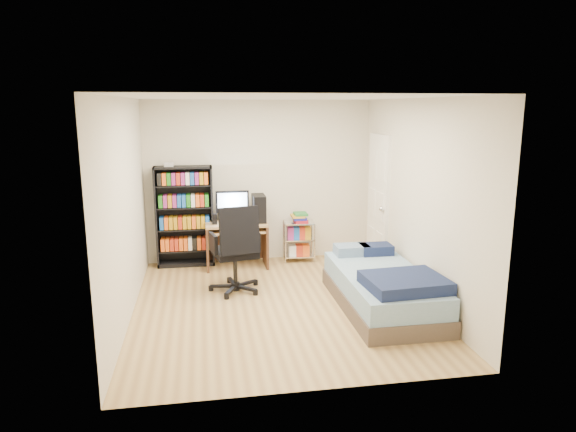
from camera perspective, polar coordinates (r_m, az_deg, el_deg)
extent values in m
cube|color=tan|center=(6.45, -1.06, -9.94)|extent=(3.50, 4.00, 0.04)
cube|color=silver|center=(5.98, -1.16, 13.24)|extent=(3.50, 4.00, 0.04)
cube|color=beige|center=(8.07, -3.23, 3.88)|extent=(3.50, 0.04, 2.50)
cube|color=beige|center=(4.16, 3.03, -4.00)|extent=(3.50, 0.04, 2.50)
cube|color=beige|center=(6.09, -17.81, 0.62)|extent=(0.04, 4.00, 2.50)
cube|color=beige|center=(6.58, 14.32, 1.65)|extent=(0.04, 4.00, 2.50)
cube|color=black|center=(7.93, -11.41, -0.05)|extent=(0.86, 0.29, 1.53)
cube|color=black|center=(8.06, -11.25, -3.71)|extent=(0.80, 0.27, 0.02)
cube|color=red|center=(8.02, -11.29, -2.97)|extent=(0.74, 0.23, 0.18)
cube|color=black|center=(7.97, -11.35, -1.40)|extent=(0.80, 0.27, 0.02)
cube|color=blue|center=(7.94, -11.39, -0.64)|extent=(0.74, 0.23, 0.18)
cube|color=black|center=(7.90, -11.45, 0.96)|extent=(0.80, 0.27, 0.02)
cube|color=#BF8A16|center=(7.87, -11.49, 1.73)|extent=(0.74, 0.23, 0.18)
cube|color=black|center=(7.85, -11.55, 3.36)|extent=(0.80, 0.27, 0.02)
cube|color=#1F791A|center=(7.82, -11.59, 4.14)|extent=(0.74, 0.23, 0.18)
cube|color=silver|center=(7.81, -13.06, 5.61)|extent=(0.13, 0.12, 0.06)
cube|color=tan|center=(7.74, -5.77, -0.88)|extent=(0.92, 0.51, 0.04)
cube|color=#36281D|center=(7.81, -8.95, -3.46)|extent=(0.04, 0.51, 0.65)
cube|color=#36281D|center=(7.87, -2.50, -3.21)|extent=(0.04, 0.51, 0.65)
cube|color=#36281D|center=(8.05, -5.83, -2.77)|extent=(0.88, 0.03, 0.60)
cube|color=tan|center=(7.69, -5.71, -1.66)|extent=(0.83, 0.41, 0.02)
cube|color=black|center=(7.67, -5.71, -1.53)|extent=(0.40, 0.14, 0.02)
cube|color=black|center=(7.77, -6.21, 1.59)|extent=(0.50, 0.05, 0.33)
cube|color=#CCDFFF|center=(7.75, -6.19, 1.55)|extent=(0.44, 0.01, 0.28)
cube|color=black|center=(7.77, -3.25, 0.88)|extent=(0.18, 0.39, 0.40)
cube|color=black|center=(7.66, -8.16, -0.33)|extent=(0.07, 0.07, 0.16)
cube|color=black|center=(7.64, -4.57, -0.28)|extent=(0.07, 0.07, 0.16)
cylinder|color=black|center=(6.85, -5.88, -5.88)|extent=(0.05, 0.05, 0.41)
cube|color=black|center=(6.78, -5.93, -4.04)|extent=(0.62, 0.62, 0.09)
cube|color=black|center=(6.47, -5.43, -1.63)|extent=(0.52, 0.26, 0.60)
cube|color=black|center=(6.67, -8.31, -3.01)|extent=(0.11, 0.33, 0.24)
cube|color=black|center=(6.82, -3.65, -2.58)|extent=(0.11, 0.33, 0.24)
cylinder|color=silver|center=(7.92, -0.29, -3.16)|extent=(0.02, 0.02, 0.63)
cylinder|color=silver|center=(7.98, 3.00, -3.08)|extent=(0.02, 0.02, 0.63)
cylinder|color=silver|center=(8.24, -0.49, -2.57)|extent=(0.02, 0.02, 0.63)
cylinder|color=silver|center=(8.29, 2.68, -2.50)|extent=(0.02, 0.02, 0.63)
cube|color=silver|center=(8.16, 1.22, -4.35)|extent=(0.48, 0.36, 0.02)
cube|color=silver|center=(8.09, 1.23, -2.52)|extent=(0.48, 0.36, 0.02)
cube|color=silver|center=(8.03, 1.24, -0.71)|extent=(0.48, 0.36, 0.02)
cube|color=maroon|center=(8.01, 1.24, -0.15)|extent=(0.22, 0.27, 0.14)
cube|color=brown|center=(6.42, 10.38, -9.10)|extent=(1.01, 2.01, 0.20)
cube|color=#88A8CB|center=(6.35, 10.45, -7.23)|extent=(0.97, 1.97, 0.24)
cube|color=#162046|center=(5.82, 12.85, -7.25)|extent=(0.90, 0.76, 0.14)
cube|color=#8FACCA|center=(6.97, 7.10, -3.75)|extent=(0.45, 0.30, 0.13)
cube|color=#162046|center=(7.06, 9.73, -3.65)|extent=(0.42, 0.30, 0.13)
cube|color=#382212|center=(6.26, 10.66, -6.27)|extent=(0.28, 0.22, 0.02)
cube|color=white|center=(7.84, 9.98, 1.63)|extent=(0.05, 0.80, 2.00)
sphere|color=silver|center=(7.54, 10.37, 0.80)|extent=(0.08, 0.08, 0.08)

